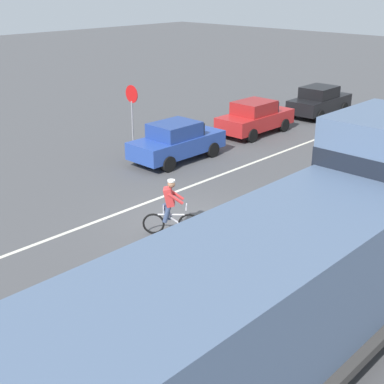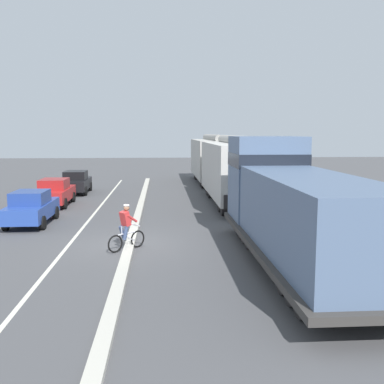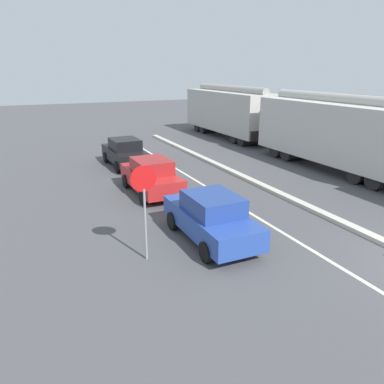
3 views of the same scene
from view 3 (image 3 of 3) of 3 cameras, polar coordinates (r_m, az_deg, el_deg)
name	(u,v)px [view 3 (image 3 of 3)]	position (r m, az deg, el deg)	size (l,w,h in m)	color
median_curb	(295,201)	(16.47, 15.49, -1.36)	(0.36, 36.00, 0.16)	beige
lane_stripe	(247,211)	(15.12, 8.45, -2.94)	(0.14, 36.00, 0.01)	silver
hopper_car_lead	(335,133)	(22.37, 21.00, 8.46)	(2.90, 10.60, 4.18)	beige
hopper_car_middle	(229,112)	(31.51, 5.72, 12.07)	(2.90, 10.60, 4.18)	#B2B0A8
parked_car_blue	(211,217)	(12.25, 2.89, -3.83)	(1.85, 4.21, 1.62)	#28479E
parked_car_red	(151,176)	(17.01, -6.25, 2.44)	(1.86, 4.21, 1.62)	red
parked_car_black	(125,152)	(22.17, -10.21, 5.97)	(1.91, 4.24, 1.62)	black
stop_sign	(144,195)	(10.67, -7.32, -0.46)	(0.76, 0.08, 2.88)	gray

